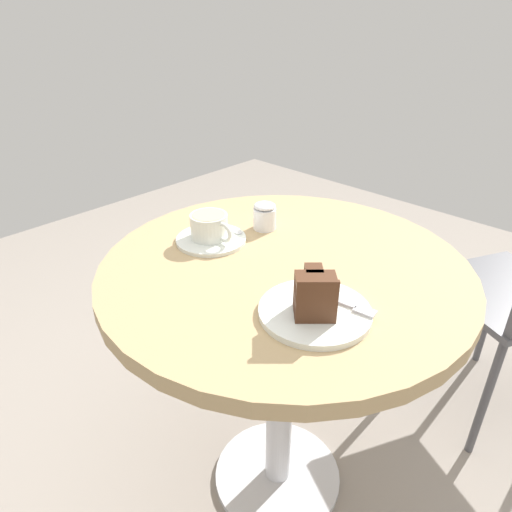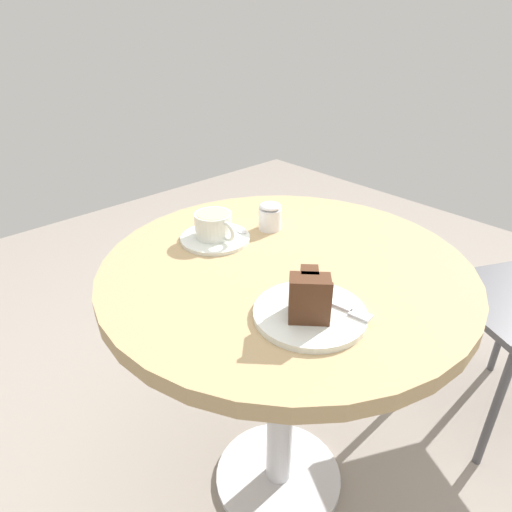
{
  "view_description": "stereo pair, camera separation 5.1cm",
  "coord_description": "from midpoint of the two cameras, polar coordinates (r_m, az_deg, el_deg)",
  "views": [
    {
      "loc": [
        0.54,
        -0.66,
        1.21
      ],
      "look_at": [
        -0.02,
        -0.07,
        0.76
      ],
      "focal_mm": 32.0,
      "sensor_mm": 36.0,
      "label": 1
    },
    {
      "loc": [
        0.58,
        -0.62,
        1.21
      ],
      "look_at": [
        -0.02,
        -0.07,
        0.76
      ],
      "focal_mm": 32.0,
      "sensor_mm": 36.0,
      "label": 2
    }
  ],
  "objects": [
    {
      "name": "saucer",
      "position": [
        1.08,
        -6.96,
        2.06
      ],
      "size": [
        0.16,
        0.16,
        0.01
      ],
      "color": "silver",
      "rests_on": "cafe_table"
    },
    {
      "name": "cafe_table",
      "position": [
        1.05,
        2.03,
        -6.43
      ],
      "size": [
        0.8,
        0.8,
        0.72
      ],
      "color": "tan",
      "rests_on": "ground"
    },
    {
      "name": "napkin",
      "position": [
        0.86,
        5.42,
        -5.81
      ],
      "size": [
        0.12,
        0.14,
        0.0
      ],
      "rotation": [
        0.0,
        0.0,
        1.55
      ],
      "color": "beige",
      "rests_on": "cafe_table"
    },
    {
      "name": "coffee_cup",
      "position": [
        1.07,
        -7.16,
        3.74
      ],
      "size": [
        0.12,
        0.09,
        0.06
      ],
      "color": "silver",
      "rests_on": "saucer"
    },
    {
      "name": "teaspoon",
      "position": [
        1.1,
        -4.89,
        3.18
      ],
      "size": [
        0.1,
        0.05,
        0.0
      ],
      "rotation": [
        0.0,
        0.0,
        0.39
      ],
      "color": "silver",
      "rests_on": "saucer"
    },
    {
      "name": "fork",
      "position": [
        0.84,
        9.33,
        -5.96
      ],
      "size": [
        0.16,
        0.04,
        0.0
      ],
      "rotation": [
        0.0,
        0.0,
        0.14
      ],
      "color": "silver",
      "rests_on": "cake_plate"
    },
    {
      "name": "sugar_pot",
      "position": [
        1.12,
        -0.21,
        5.04
      ],
      "size": [
        0.06,
        0.06,
        0.07
      ],
      "color": "white",
      "rests_on": "cafe_table"
    },
    {
      "name": "cake_slice",
      "position": [
        0.79,
        5.55,
        -4.87
      ],
      "size": [
        0.09,
        0.09,
        0.08
      ],
      "rotation": [
        0.0,
        0.0,
        2.33
      ],
      "color": "#422619",
      "rests_on": "cake_plate"
    },
    {
      "name": "cake_plate",
      "position": [
        0.83,
        5.61,
        -6.96
      ],
      "size": [
        0.2,
        0.2,
        0.01
      ],
      "color": "silver",
      "rests_on": "cafe_table"
    },
    {
      "name": "ground_plane",
      "position": [
        1.49,
        1.58,
        -25.94
      ],
      "size": [
        4.4,
        4.4,
        0.01
      ],
      "primitive_type": "cube",
      "color": "gray",
      "rests_on": "ground"
    }
  ]
}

